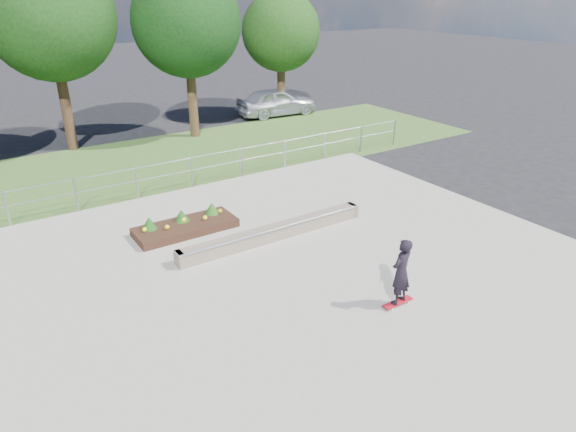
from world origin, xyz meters
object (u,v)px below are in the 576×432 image
object	(u,v)px
skateboarder	(401,272)
parked_car	(276,102)
grind_ledge	(275,232)
planter_bed	(185,225)

from	to	relation	value
skateboarder	parked_car	world-z (taller)	skateboarder
skateboarder	parked_car	xyz separation A→B (m)	(7.83, 17.62, -0.17)
grind_ledge	planter_bed	world-z (taller)	planter_bed
skateboarder	planter_bed	bearing A→B (deg)	111.59
grind_ledge	skateboarder	size ratio (longest dim) A/B	3.58
planter_bed	skateboarder	distance (m)	6.87
planter_bed	skateboarder	xyz separation A→B (m)	(2.52, -6.35, 0.69)
planter_bed	parked_car	xyz separation A→B (m)	(10.35, 11.26, 0.52)
grind_ledge	parked_car	distance (m)	15.65
skateboarder	parked_car	size ratio (longest dim) A/B	0.37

